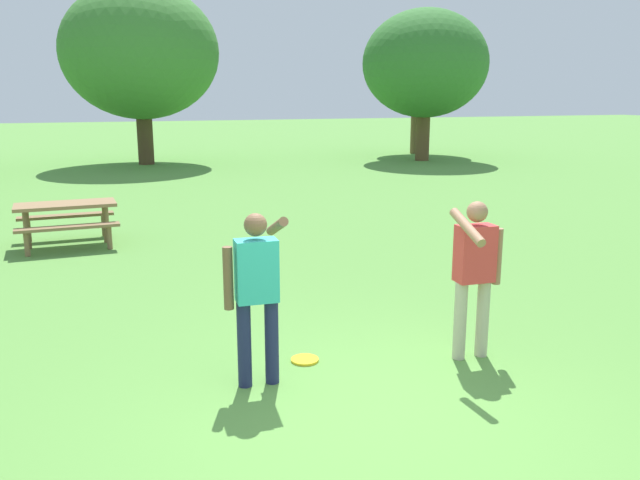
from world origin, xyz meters
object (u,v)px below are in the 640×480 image
at_px(picnic_table_near, 66,215).
at_px(tree_slender_mid, 419,49).
at_px(tree_far_right, 425,64).
at_px(person_thrower, 475,268).
at_px(frisbee, 305,360).
at_px(person_catcher, 257,286).
at_px(tree_broad_center, 140,52).

relative_size(picnic_table_near, tree_slender_mid, 0.29).
bearing_deg(tree_far_right, picnic_table_near, -139.05).
height_order(person_thrower, tree_slender_mid, tree_slender_mid).
distance_m(person_thrower, frisbee, 1.97).
bearing_deg(picnic_table_near, tree_far_right, 40.95).
height_order(person_catcher, tree_broad_center, tree_broad_center).
xyz_separation_m(frisbee, tree_slender_mid, (11.86, 20.55, 4.52)).
relative_size(person_catcher, frisbee, 5.72).
xyz_separation_m(frisbee, tree_far_right, (10.66, 17.69, 3.76)).
relative_size(person_thrower, person_catcher, 1.00).
relative_size(picnic_table_near, tree_broad_center, 0.27).
bearing_deg(person_thrower, tree_broad_center, 94.67).
bearing_deg(picnic_table_near, person_catcher, -74.40).
bearing_deg(tree_broad_center, picnic_table_near, -100.22).
distance_m(frisbee, picnic_table_near, 6.79).
relative_size(person_thrower, picnic_table_near, 0.92).
height_order(tree_far_right, tree_slender_mid, tree_slender_mid).
bearing_deg(person_catcher, tree_slender_mid, 59.26).
xyz_separation_m(person_thrower, tree_far_right, (9.01, 18.16, 2.82)).
relative_size(frisbee, tree_broad_center, 0.04).
height_order(person_catcher, frisbee, person_catcher).
relative_size(frisbee, tree_far_right, 0.05).
bearing_deg(frisbee, tree_slender_mid, 60.01).
bearing_deg(tree_far_right, person_catcher, -121.91).
xyz_separation_m(tree_broad_center, tree_slender_mid, (11.86, 0.72, 0.40)).
distance_m(frisbee, tree_slender_mid, 24.15).
xyz_separation_m(person_thrower, tree_slender_mid, (10.20, 21.02, 3.57)).
height_order(picnic_table_near, tree_far_right, tree_far_right).
height_order(picnic_table_near, tree_broad_center, tree_broad_center).
bearing_deg(tree_broad_center, tree_far_right, -11.35).
relative_size(person_thrower, tree_slender_mid, 0.26).
bearing_deg(picnic_table_near, person_thrower, -58.91).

